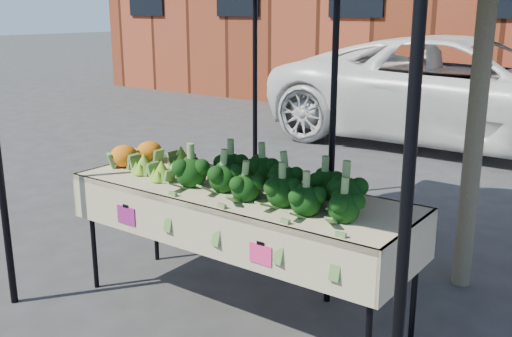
# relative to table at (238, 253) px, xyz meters

# --- Properties ---
(ground) EXTENTS (90.00, 90.00, 0.00)m
(ground) POSITION_rel_table_xyz_m (0.12, 0.07, -0.45)
(ground) COLOR #2D2D2F
(table) EXTENTS (2.41, 0.83, 0.90)m
(table) POSITION_rel_table_xyz_m (0.00, 0.00, 0.00)
(table) COLOR #C1B08B
(table) RESTS_ON ground
(canopy) EXTENTS (3.16, 3.16, 2.74)m
(canopy) POSITION_rel_table_xyz_m (0.05, 0.61, 0.92)
(canopy) COLOR black
(canopy) RESTS_ON ground
(broccoli_heap) EXTENTS (1.38, 0.58, 0.27)m
(broccoli_heap) POSITION_rel_table_xyz_m (0.28, 0.03, 0.58)
(broccoli_heap) COLOR black
(broccoli_heap) RESTS_ON table
(romanesco_cluster) EXTENTS (0.44, 0.58, 0.21)m
(romanesco_cluster) POSITION_rel_table_xyz_m (-0.66, 0.04, 0.55)
(romanesco_cluster) COLOR #93BE31
(romanesco_cluster) RESTS_ON table
(cauliflower_pair) EXTENTS (0.24, 0.44, 0.19)m
(cauliflower_pair) POSITION_rel_table_xyz_m (-1.03, 0.07, 0.54)
(cauliflower_pair) COLOR orange
(cauliflower_pair) RESTS_ON table
(street_tree) EXTENTS (1.98, 1.98, 3.91)m
(street_tree) POSITION_rel_table_xyz_m (1.08, 1.39, 1.50)
(street_tree) COLOR #1E4C14
(street_tree) RESTS_ON ground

